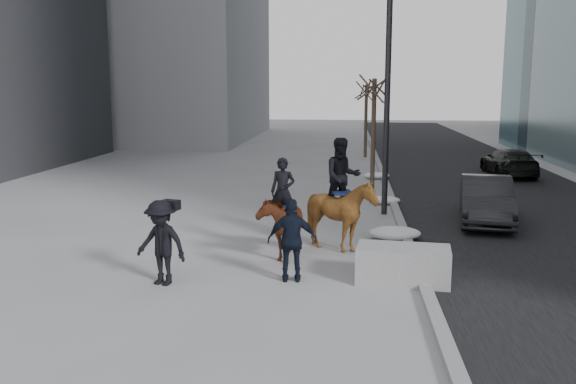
# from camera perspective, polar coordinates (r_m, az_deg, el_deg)

# --- Properties ---
(ground) EXTENTS (120.00, 120.00, 0.00)m
(ground) POSITION_cam_1_polar(r_m,az_deg,el_deg) (13.87, -0.49, -6.97)
(ground) COLOR gray
(ground) RESTS_ON ground
(road) EXTENTS (8.00, 90.00, 0.01)m
(road) POSITION_cam_1_polar(r_m,az_deg,el_deg) (24.20, 18.89, -0.19)
(road) COLOR black
(road) RESTS_ON ground
(curb) EXTENTS (0.25, 90.00, 0.12)m
(curb) POSITION_cam_1_polar(r_m,az_deg,el_deg) (23.59, 9.40, 0.10)
(curb) COLOR gray
(curb) RESTS_ON ground
(planter) EXTENTS (1.99, 1.15, 0.76)m
(planter) POSITION_cam_1_polar(r_m,az_deg,el_deg) (12.91, 10.72, -6.69)
(planter) COLOR #939496
(planter) RESTS_ON ground
(car_near) EXTENTS (2.05, 4.31, 1.36)m
(car_near) POSITION_cam_1_polar(r_m,az_deg,el_deg) (19.02, 18.05, -0.71)
(car_near) COLOR black
(car_near) RESTS_ON ground
(car_far) EXTENTS (1.93, 4.36, 1.24)m
(car_far) POSITION_cam_1_polar(r_m,az_deg,el_deg) (29.29, 19.99, 2.65)
(car_far) COLOR black
(car_far) RESTS_ON ground
(tree_near) EXTENTS (1.20, 1.20, 4.78)m
(tree_near) POSITION_cam_1_polar(r_m,az_deg,el_deg) (24.15, 8.00, 5.93)
(tree_near) COLOR #33241E
(tree_near) RESTS_ON ground
(tree_far) EXTENTS (1.20, 1.20, 4.55)m
(tree_far) POSITION_cam_1_polar(r_m,az_deg,el_deg) (34.97, 7.30, 6.97)
(tree_far) COLOR #34251E
(tree_far) RESTS_ON ground
(mounted_left) EXTENTS (1.06, 1.92, 2.36)m
(mounted_left) POSITION_cam_1_polar(r_m,az_deg,el_deg) (14.46, -0.54, -2.67)
(mounted_left) COLOR #49290E
(mounted_left) RESTS_ON ground
(mounted_right) EXTENTS (1.82, 1.95, 2.79)m
(mounted_right) POSITION_cam_1_polar(r_m,az_deg,el_deg) (15.00, 5.04, -1.32)
(mounted_right) COLOR #47260E
(mounted_right) RESTS_ON ground
(feeder) EXTENTS (1.06, 0.89, 1.75)m
(feeder) POSITION_cam_1_polar(r_m,az_deg,el_deg) (12.62, 0.40, -4.55)
(feeder) COLOR black
(feeder) RESTS_ON ground
(camera_crew) EXTENTS (1.28, 0.97, 1.75)m
(camera_crew) POSITION_cam_1_polar(r_m,az_deg,el_deg) (12.70, -11.77, -4.64)
(camera_crew) COLOR black
(camera_crew) RESTS_ON ground
(lamppost) EXTENTS (0.25, 0.80, 9.09)m
(lamppost) POSITION_cam_1_polar(r_m,az_deg,el_deg) (19.21, 9.38, 12.67)
(lamppost) COLOR black
(lamppost) RESTS_ON ground
(snow_piles) EXTENTS (1.37, 11.54, 0.35)m
(snow_piles) POSITION_cam_1_polar(r_m,az_deg,el_deg) (20.43, 9.13, -1.13)
(snow_piles) COLOR silver
(snow_piles) RESTS_ON ground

